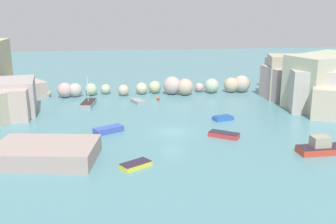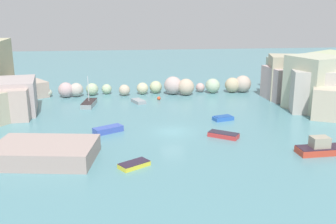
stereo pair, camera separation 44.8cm
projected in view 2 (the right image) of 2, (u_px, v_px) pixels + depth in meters
The scene contains 12 objects.
cove_water at pixel (173, 132), 44.90m from camera, with size 160.00×160.00×0.00m, color teal.
cliff_headland_right at pixel (325, 82), 58.00m from camera, with size 19.42×21.75×7.17m.
rock_breakwater at pixel (168, 87), 63.03m from camera, with size 32.31×4.16×2.79m.
stone_dock at pixel (45, 152), 36.64m from camera, with size 9.01×6.00×1.59m, color #A28D85.
channel_buoy at pixel (159, 98), 59.41m from camera, with size 0.53×0.53×0.53m, color #E04C28.
moored_boat_0 at pixel (89, 103), 56.00m from camera, with size 2.04×4.29×4.19m.
moored_boat_1 at pixel (322, 148), 38.35m from camera, with size 5.07×2.08×1.69m.
moored_boat_2 at pixel (138, 101), 57.69m from camera, with size 2.13×2.77×0.48m.
moored_boat_3 at pixel (223, 135), 43.03m from camera, with size 3.33×2.86×0.54m.
moored_boat_4 at pixel (223, 118), 49.30m from camera, with size 2.66×1.89×0.53m.
moored_boat_5 at pixel (108, 130), 44.65m from camera, with size 3.46×2.76×0.64m.
moored_boat_6 at pixel (134, 165), 35.28m from camera, with size 2.97×2.59×0.45m.
Camera 2 is at (-5.21, -42.42, 13.96)m, focal length 43.19 mm.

